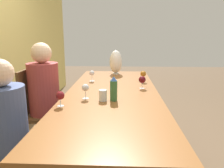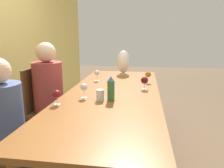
{
  "view_description": "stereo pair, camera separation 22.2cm",
  "coord_description": "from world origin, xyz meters",
  "px_view_note": "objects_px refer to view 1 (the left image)",
  "views": [
    {
      "loc": [
        -2.21,
        -0.1,
        1.37
      ],
      "look_at": [
        -0.05,
        0.0,
        0.87
      ],
      "focal_mm": 35.0,
      "sensor_mm": 36.0,
      "label": 1
    },
    {
      "loc": [
        -2.19,
        -0.32,
        1.37
      ],
      "look_at": [
        -0.05,
        0.0,
        0.87
      ],
      "focal_mm": 35.0,
      "sensor_mm": 36.0,
      "label": 2
    }
  ],
  "objects_px": {
    "water_tumbler": "(103,95)",
    "wine_glass_3": "(143,74)",
    "vase": "(116,62)",
    "wine_glass_1": "(60,96)",
    "wine_glass_4": "(85,88)",
    "chair_far": "(39,109)",
    "wine_glass_2": "(142,80)",
    "person_near": "(8,131)",
    "wine_glass_0": "(92,74)",
    "water_bottle": "(114,89)",
    "person_far": "(45,95)"
  },
  "relations": [
    {
      "from": "wine_glass_1",
      "to": "wine_glass_2",
      "type": "relative_size",
      "value": 0.93
    },
    {
      "from": "water_tumbler",
      "to": "person_near",
      "type": "distance_m",
      "value": 0.82
    },
    {
      "from": "water_tumbler",
      "to": "wine_glass_3",
      "type": "relative_size",
      "value": 0.72
    },
    {
      "from": "water_bottle",
      "to": "wine_glass_1",
      "type": "height_order",
      "value": "water_bottle"
    },
    {
      "from": "wine_glass_4",
      "to": "person_near",
      "type": "xyz_separation_m",
      "value": [
        -0.47,
        0.52,
        -0.22
      ]
    },
    {
      "from": "wine_glass_2",
      "to": "water_bottle",
      "type": "bearing_deg",
      "value": 147.25
    },
    {
      "from": "water_tumbler",
      "to": "wine_glass_0",
      "type": "relative_size",
      "value": 0.74
    },
    {
      "from": "wine_glass_3",
      "to": "wine_glass_4",
      "type": "distance_m",
      "value": 0.97
    },
    {
      "from": "vase",
      "to": "wine_glass_1",
      "type": "relative_size",
      "value": 2.73
    },
    {
      "from": "wine_glass_3",
      "to": "chair_far",
      "type": "distance_m",
      "value": 1.33
    },
    {
      "from": "wine_glass_0",
      "to": "chair_far",
      "type": "xyz_separation_m",
      "value": [
        -0.41,
        0.57,
        -0.34
      ]
    },
    {
      "from": "wine_glass_0",
      "to": "person_far",
      "type": "distance_m",
      "value": 0.65
    },
    {
      "from": "water_tumbler",
      "to": "wine_glass_1",
      "type": "relative_size",
      "value": 0.79
    },
    {
      "from": "wine_glass_2",
      "to": "person_near",
      "type": "relative_size",
      "value": 0.12
    },
    {
      "from": "person_far",
      "to": "chair_far",
      "type": "bearing_deg",
      "value": 90.0
    },
    {
      "from": "vase",
      "to": "wine_glass_2",
      "type": "height_order",
      "value": "vase"
    },
    {
      "from": "vase",
      "to": "person_near",
      "type": "distance_m",
      "value": 1.96
    },
    {
      "from": "wine_glass_3",
      "to": "person_far",
      "type": "height_order",
      "value": "person_far"
    },
    {
      "from": "person_far",
      "to": "vase",
      "type": "bearing_deg",
      "value": -39.52
    },
    {
      "from": "wine_glass_0",
      "to": "wine_glass_3",
      "type": "distance_m",
      "value": 0.65
    },
    {
      "from": "vase",
      "to": "person_far",
      "type": "xyz_separation_m",
      "value": [
        -0.93,
        0.77,
        -0.26
      ]
    },
    {
      "from": "person_near",
      "to": "water_bottle",
      "type": "bearing_deg",
      "value": -61.88
    },
    {
      "from": "person_near",
      "to": "chair_far",
      "type": "bearing_deg",
      "value": 6.02
    },
    {
      "from": "water_tumbler",
      "to": "wine_glass_2",
      "type": "distance_m",
      "value": 0.62
    },
    {
      "from": "wine_glass_3",
      "to": "person_far",
      "type": "xyz_separation_m",
      "value": [
        -0.39,
        1.13,
        -0.18
      ]
    },
    {
      "from": "water_bottle",
      "to": "wine_glass_3",
      "type": "xyz_separation_m",
      "value": [
        0.81,
        -0.34,
        -0.01
      ]
    },
    {
      "from": "wine_glass_1",
      "to": "person_far",
      "type": "height_order",
      "value": "person_far"
    },
    {
      "from": "chair_far",
      "to": "wine_glass_2",
      "type": "bearing_deg",
      "value": -87.71
    },
    {
      "from": "wine_glass_0",
      "to": "person_far",
      "type": "height_order",
      "value": "person_far"
    },
    {
      "from": "wine_glass_2",
      "to": "wine_glass_3",
      "type": "relative_size",
      "value": 0.98
    },
    {
      "from": "water_bottle",
      "to": "chair_far",
      "type": "height_order",
      "value": "water_bottle"
    },
    {
      "from": "vase",
      "to": "wine_glass_3",
      "type": "height_order",
      "value": "vase"
    },
    {
      "from": "wine_glass_0",
      "to": "wine_glass_1",
      "type": "xyz_separation_m",
      "value": [
        -1.0,
        0.13,
        -0.01
      ]
    },
    {
      "from": "vase",
      "to": "wine_glass_0",
      "type": "relative_size",
      "value": 2.56
    },
    {
      "from": "wine_glass_1",
      "to": "chair_far",
      "type": "xyz_separation_m",
      "value": [
        0.6,
        0.43,
        -0.34
      ]
    },
    {
      "from": "wine_glass_0",
      "to": "person_far",
      "type": "xyz_separation_m",
      "value": [
        -0.41,
        0.48,
        -0.18
      ]
    },
    {
      "from": "water_tumbler",
      "to": "chair_far",
      "type": "xyz_separation_m",
      "value": [
        0.43,
        0.78,
        -0.3
      ]
    },
    {
      "from": "wine_glass_3",
      "to": "person_far",
      "type": "distance_m",
      "value": 1.21
    },
    {
      "from": "water_tumbler",
      "to": "wine_glass_4",
      "type": "distance_m",
      "value": 0.19
    },
    {
      "from": "wine_glass_2",
      "to": "chair_far",
      "type": "distance_m",
      "value": 1.23
    },
    {
      "from": "water_tumbler",
      "to": "vase",
      "type": "xyz_separation_m",
      "value": [
        1.37,
        -0.08,
        0.13
      ]
    },
    {
      "from": "wine_glass_1",
      "to": "wine_glass_4",
      "type": "relative_size",
      "value": 0.92
    },
    {
      "from": "wine_glass_2",
      "to": "wine_glass_4",
      "type": "xyz_separation_m",
      "value": [
        -0.42,
        0.57,
        0.0
      ]
    },
    {
      "from": "water_tumbler",
      "to": "wine_glass_3",
      "type": "distance_m",
      "value": 0.93
    },
    {
      "from": "wine_glass_0",
      "to": "wine_glass_2",
      "type": "bearing_deg",
      "value": -120.42
    },
    {
      "from": "water_bottle",
      "to": "wine_glass_2",
      "type": "relative_size",
      "value": 1.62
    },
    {
      "from": "water_bottle",
      "to": "person_near",
      "type": "relative_size",
      "value": 0.19
    },
    {
      "from": "wine_glass_1",
      "to": "water_tumbler",
      "type": "bearing_deg",
      "value": -64.3
    },
    {
      "from": "wine_glass_4",
      "to": "person_near",
      "type": "bearing_deg",
      "value": 132.16
    },
    {
      "from": "wine_glass_4",
      "to": "vase",
      "type": "bearing_deg",
      "value": -10.82
    }
  ]
}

